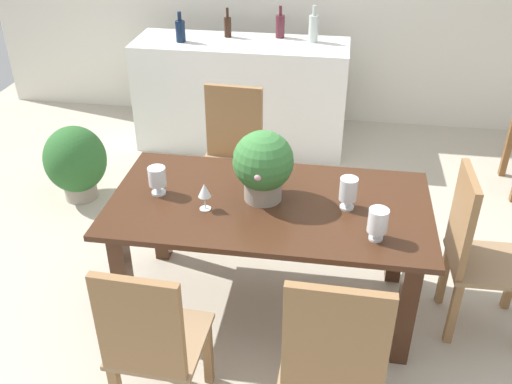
% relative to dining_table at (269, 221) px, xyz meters
% --- Properties ---
extents(ground_plane, '(7.04, 7.04, 0.00)m').
position_rel_dining_table_xyz_m(ground_plane, '(0.00, 0.27, -0.61)').
color(ground_plane, '#BCB29E').
extents(dining_table, '(1.79, 0.94, 0.73)m').
position_rel_dining_table_xyz_m(dining_table, '(0.00, 0.00, 0.00)').
color(dining_table, '#422616').
rests_on(dining_table, ground).
extents(chair_near_right, '(0.47, 0.45, 1.04)m').
position_rel_dining_table_xyz_m(chair_near_right, '(0.40, -0.94, -0.04)').
color(chair_near_right, olive).
rests_on(chair_near_right, ground).
extents(chair_far_left, '(0.47, 0.44, 1.01)m').
position_rel_dining_table_xyz_m(chair_far_left, '(-0.40, 0.93, -0.05)').
color(chair_far_left, olive).
rests_on(chair_far_left, ground).
extents(chair_foot_end, '(0.48, 0.42, 1.00)m').
position_rel_dining_table_xyz_m(chair_foot_end, '(1.15, -0.00, -0.07)').
color(chair_foot_end, olive).
rests_on(chair_foot_end, ground).
extents(chair_near_left, '(0.43, 0.45, 0.98)m').
position_rel_dining_table_xyz_m(chair_near_left, '(-0.41, -0.93, -0.07)').
color(chair_near_left, olive).
rests_on(chair_near_left, ground).
extents(flower_centerpiece, '(0.34, 0.34, 0.41)m').
position_rel_dining_table_xyz_m(flower_centerpiece, '(-0.04, 0.03, 0.34)').
color(flower_centerpiece, gray).
rests_on(flower_centerpiece, dining_table).
extents(crystal_vase_left, '(0.10, 0.10, 0.19)m').
position_rel_dining_table_xyz_m(crystal_vase_left, '(0.43, 0.01, 0.24)').
color(crystal_vase_left, silver).
rests_on(crystal_vase_left, dining_table).
extents(crystal_vase_center_near, '(0.10, 0.10, 0.18)m').
position_rel_dining_table_xyz_m(crystal_vase_center_near, '(0.58, -0.26, 0.23)').
color(crystal_vase_center_near, silver).
rests_on(crystal_vase_center_near, dining_table).
extents(crystal_vase_right, '(0.10, 0.10, 0.17)m').
position_rel_dining_table_xyz_m(crystal_vase_right, '(-0.64, -0.01, 0.23)').
color(crystal_vase_right, silver).
rests_on(crystal_vase_right, dining_table).
extents(wine_glass, '(0.07, 0.07, 0.16)m').
position_rel_dining_table_xyz_m(wine_glass, '(-0.34, -0.12, 0.24)').
color(wine_glass, silver).
rests_on(wine_glass, dining_table).
extents(kitchen_counter, '(1.88, 0.62, 0.98)m').
position_rel_dining_table_xyz_m(kitchen_counter, '(-0.54, 2.14, -0.12)').
color(kitchen_counter, white).
rests_on(kitchen_counter, ground).
extents(wine_bottle_dark, '(0.08, 0.08, 0.26)m').
position_rel_dining_table_xyz_m(wine_bottle_dark, '(-1.05, 2.07, 0.47)').
color(wine_bottle_dark, '#0F1E38').
rests_on(wine_bottle_dark, kitchen_counter).
extents(wine_bottle_clear, '(0.08, 0.08, 0.28)m').
position_rel_dining_table_xyz_m(wine_bottle_clear, '(-0.22, 2.32, 0.47)').
color(wine_bottle_clear, '#511E28').
rests_on(wine_bottle_clear, kitchen_counter).
extents(wine_bottle_tall, '(0.08, 0.08, 0.31)m').
position_rel_dining_table_xyz_m(wine_bottle_tall, '(0.08, 2.24, 0.49)').
color(wine_bottle_tall, '#B2BFB7').
rests_on(wine_bottle_tall, kitchen_counter).
extents(wine_bottle_green, '(0.06, 0.06, 0.25)m').
position_rel_dining_table_xyz_m(wine_bottle_green, '(-0.68, 2.27, 0.46)').
color(wine_bottle_green, black).
rests_on(wine_bottle_green, kitchen_counter).
extents(potted_plant_floor, '(0.48, 0.48, 0.61)m').
position_rel_dining_table_xyz_m(potted_plant_floor, '(-1.65, 0.99, -0.28)').
color(potted_plant_floor, '#9E9384').
rests_on(potted_plant_floor, ground).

